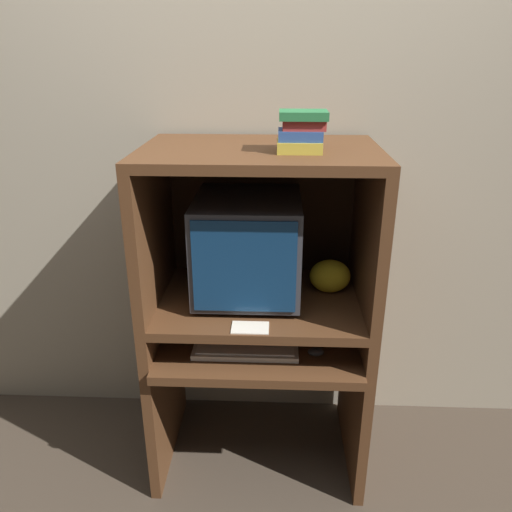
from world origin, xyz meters
TOP-DOWN VIEW (x-y plane):
  - ground_plane at (0.00, 0.00)m, footprint 12.00×12.00m
  - wall_back at (0.00, 0.65)m, footprint 6.00×0.06m
  - desk_base at (0.00, 0.26)m, footprint 0.86×0.62m
  - desk_monitor_shelf at (0.00, 0.30)m, footprint 0.86×0.59m
  - hutch_upper at (0.00, 0.33)m, footprint 0.86×0.59m
  - crt_monitor at (-0.05, 0.33)m, footprint 0.40×0.44m
  - keyboard at (-0.05, 0.14)m, footprint 0.40×0.13m
  - mouse at (0.22, 0.14)m, footprint 0.06×0.04m
  - snack_bag at (0.28, 0.36)m, footprint 0.16×0.12m
  - book_stack at (0.14, 0.22)m, footprint 0.16×0.13m
  - paper_card at (-0.02, 0.05)m, footprint 0.13×0.09m

SIDE VIEW (x-z plane):
  - ground_plane at x=0.00m, z-range 0.00..0.00m
  - desk_base at x=0.00m, z-range 0.07..0.69m
  - keyboard at x=-0.05m, z-range 0.62..0.64m
  - mouse at x=0.22m, z-range 0.62..0.64m
  - desk_monitor_shelf at x=0.00m, z-range 0.66..0.82m
  - paper_card at x=-0.02m, z-range 0.78..0.78m
  - snack_bag at x=0.28m, z-range 0.78..0.91m
  - crt_monitor at x=-0.05m, z-range 0.78..1.18m
  - hutch_upper at x=0.00m, z-range 0.87..1.46m
  - wall_back at x=0.00m, z-range 0.00..2.60m
  - book_stack at x=0.14m, z-range 1.37..1.50m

